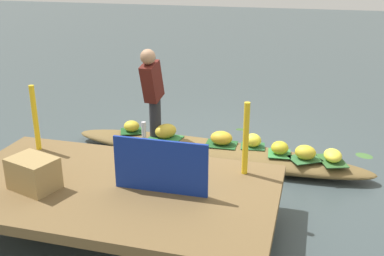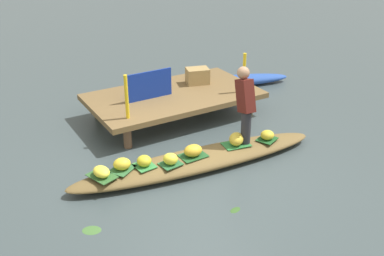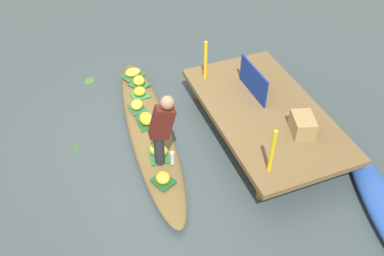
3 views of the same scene
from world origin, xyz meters
name	(u,v)px [view 3 (image 3 of 3)]	position (x,y,z in m)	size (l,w,h in m)	color
canal_water	(150,136)	(0.00, 0.00, 0.00)	(40.00, 40.00, 0.00)	#3B4749
dock_platform	(265,113)	(0.59, 1.87, 0.42)	(3.20, 1.80, 0.48)	brown
vendor_boat	(150,131)	(0.00, 0.00, 0.11)	(4.14, 0.70, 0.22)	brown
moored_boat	(379,202)	(2.65, 2.66, 0.12)	(2.46, 0.46, 0.23)	#284DA5
leaf_mat_0	(137,108)	(-0.52, -0.06, 0.23)	(0.31, 0.27, 0.01)	#275F33
banana_bunch_0	(137,105)	(-0.52, -0.06, 0.31)	(0.22, 0.20, 0.17)	yellow
leaf_mat_1	(139,84)	(-1.20, 0.17, 0.23)	(0.36, 0.29, 0.01)	#2F6434
banana_bunch_1	(139,81)	(-1.20, 0.17, 0.31)	(0.26, 0.22, 0.17)	gold
leaf_mat_2	(163,181)	(1.23, -0.16, 0.23)	(0.32, 0.27, 0.01)	#1C5122
banana_bunch_2	(163,178)	(1.23, -0.16, 0.30)	(0.23, 0.21, 0.16)	gold
leaf_mat_3	(147,122)	(-0.10, -0.02, 0.23)	(0.41, 0.30, 0.01)	#205125
banana_bunch_3	(146,119)	(-0.10, -0.02, 0.32)	(0.29, 0.23, 0.18)	gold
leaf_mat_4	(159,154)	(0.68, -0.05, 0.23)	(0.43, 0.30, 0.01)	#286E34
banana_bunch_4	(158,150)	(0.68, -0.05, 0.33)	(0.31, 0.23, 0.20)	gold
leaf_mat_5	(133,75)	(-1.52, 0.14, 0.23)	(0.42, 0.28, 0.01)	#305E2B
banana_bunch_5	(133,72)	(-1.52, 0.14, 0.30)	(0.30, 0.21, 0.14)	yellow
leaf_mat_6	(140,95)	(-0.88, 0.09, 0.23)	(0.31, 0.28, 0.01)	#368340
banana_bunch_6	(140,91)	(-0.88, 0.09, 0.31)	(0.22, 0.22, 0.16)	gold
vendor_person	(162,128)	(0.85, -0.02, 0.93)	(0.22, 0.42, 1.25)	#28282D
water_bottle	(172,158)	(0.95, 0.08, 0.35)	(0.06, 0.06, 0.25)	silver
market_banner	(253,81)	(0.09, 1.87, 0.74)	(0.91, 0.03, 0.53)	navy
railing_post_west	(206,61)	(-0.61, 1.27, 0.86)	(0.06, 0.06, 0.76)	yellow
railing_post_east	(272,151)	(1.79, 1.27, 0.86)	(0.06, 0.06, 0.76)	yellow
produce_crate	(303,125)	(1.28, 2.13, 0.64)	(0.44, 0.32, 0.31)	#A1834E
drifting_plant_0	(89,80)	(-1.98, -0.67, 0.00)	(0.24, 0.18, 0.01)	#416D32
drifting_plant_1	(76,147)	(-0.17, -1.24, 0.00)	(0.17, 0.10, 0.01)	#335924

